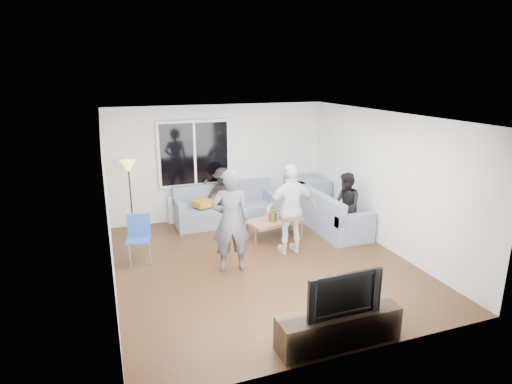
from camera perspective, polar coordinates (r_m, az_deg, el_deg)
name	(u,v)px	position (r m, az deg, el deg)	size (l,w,h in m)	color
floor	(262,264)	(7.70, 0.83, -9.64)	(5.00, 5.50, 0.04)	#56351C
ceiling	(263,115)	(6.98, 0.92, 10.32)	(5.00, 5.50, 0.04)	white
wall_back	(220,162)	(9.79, -4.89, 4.07)	(5.00, 0.04, 2.60)	silver
wall_front	(350,258)	(4.89, 12.58, -8.62)	(5.00, 0.04, 2.60)	silver
wall_left	(107,209)	(6.79, -19.45, -2.15)	(0.04, 5.50, 2.60)	silver
wall_right	(386,181)	(8.42, 17.12, 1.46)	(0.04, 5.50, 2.60)	silver
window_frame	(194,153)	(9.53, -8.30, 5.16)	(1.62, 0.06, 1.47)	white
window_glass	(195,154)	(9.49, -8.25, 5.12)	(1.50, 0.02, 1.35)	black
window_mullion	(195,154)	(9.48, -8.23, 5.11)	(0.05, 0.03, 1.35)	white
radiator	(197,207)	(9.80, -7.96, -2.02)	(1.30, 0.12, 0.62)	silver
potted_plant	(204,187)	(9.67, -7.00, 0.74)	(0.19, 0.15, 0.34)	#30702C
vase	(183,192)	(9.60, -9.74, -0.05)	(0.15, 0.15, 0.16)	white
sofa_back_section	(227,204)	(9.55, -3.94, -1.65)	(2.30, 0.85, 0.85)	slate
sofa_right_section	(332,210)	(9.27, 10.18, -2.42)	(0.85, 2.00, 0.85)	slate
sofa_corner	(307,196)	(10.25, 6.89, -0.50)	(0.85, 0.85, 0.85)	slate
cushion_yellow	(203,203)	(9.38, -7.09, -1.52)	(0.38, 0.32, 0.14)	#C5831C
cushion_red	(233,199)	(9.62, -3.07, -0.97)	(0.36, 0.30, 0.13)	maroon
coffee_table	(274,229)	(8.70, 2.47, -4.97)	(1.10, 0.60, 0.40)	#9A6E4A
pitcher	(273,217)	(8.55, 2.30, -3.33)	(0.17, 0.17, 0.17)	maroon
side_chair	(139,240)	(7.80, -15.51, -6.28)	(0.40, 0.40, 0.86)	#264CA6
floor_lamp	(131,198)	(9.14, -16.50, -0.77)	(0.32, 0.32, 1.56)	yellow
player_left	(231,221)	(7.12, -3.45, -3.88)	(0.65, 0.43, 1.79)	#4F4E54
player_right	(291,209)	(7.83, 4.76, -2.34)	(1.00, 0.42, 1.71)	silver
spectator_right	(346,206)	(8.76, 11.97, -1.85)	(0.66, 0.51, 1.36)	black
spectator_back	(223,196)	(9.49, -4.47, -0.47)	(0.81, 0.47, 1.26)	black
tv_console	(339,328)	(5.64, 11.05, -17.48)	(1.60, 0.40, 0.44)	#322519
television	(341,291)	(5.39, 11.34, -12.98)	(0.99, 0.13, 0.57)	black
bottle_e	(287,211)	(8.81, 4.24, -2.54)	(0.07, 0.07, 0.23)	black
bottle_c	(273,213)	(8.72, 2.29, -2.79)	(0.07, 0.07, 0.21)	#33150B
bottle_b	(273,216)	(8.44, 2.32, -3.24)	(0.08, 0.08, 0.26)	#337A16
bottle_d	(285,213)	(8.60, 3.96, -2.83)	(0.07, 0.07, 0.28)	#F95D16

